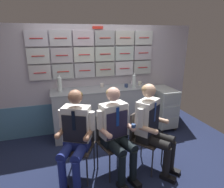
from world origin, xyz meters
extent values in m
cube|color=#1B2240|center=(0.00, 0.00, -0.02)|extent=(4.80, 4.80, 0.04)
cube|color=#B9B2C1|center=(0.00, 1.38, 1.07)|extent=(4.20, 0.06, 2.15)
cube|color=teal|center=(0.00, 1.34, 0.33)|extent=(4.12, 0.01, 0.65)
cube|color=silver|center=(-1.08, 1.32, 1.29)|extent=(0.39, 0.06, 0.28)
cylinder|color=red|center=(-1.08, 1.28, 1.29)|extent=(0.22, 0.01, 0.01)
cube|color=#B0B8BC|center=(-0.67, 1.32, 1.29)|extent=(0.39, 0.06, 0.28)
cylinder|color=red|center=(-0.67, 1.28, 1.29)|extent=(0.22, 0.01, 0.01)
cube|color=#B0B2BE|center=(-0.26, 1.32, 1.29)|extent=(0.39, 0.06, 0.28)
cylinder|color=red|center=(-0.26, 1.28, 1.29)|extent=(0.22, 0.01, 0.01)
cube|color=#AFB6B0|center=(0.16, 1.32, 1.29)|extent=(0.39, 0.06, 0.28)
cylinder|color=red|center=(0.16, 1.28, 1.29)|extent=(0.22, 0.01, 0.01)
cube|color=silver|center=(0.57, 1.32, 1.29)|extent=(0.39, 0.06, 0.28)
cylinder|color=red|center=(0.57, 1.28, 1.29)|extent=(0.22, 0.01, 0.01)
cube|color=#B8C1C1|center=(0.99, 1.32, 1.29)|extent=(0.39, 0.06, 0.28)
cylinder|color=red|center=(0.99, 1.28, 1.29)|extent=(0.22, 0.01, 0.01)
cube|color=silver|center=(-1.08, 1.32, 1.60)|extent=(0.39, 0.06, 0.28)
cylinder|color=red|center=(-1.08, 1.28, 1.60)|extent=(0.22, 0.01, 0.01)
cube|color=#BCB7C1|center=(-0.67, 1.32, 1.60)|extent=(0.39, 0.06, 0.28)
cylinder|color=red|center=(-0.67, 1.28, 1.60)|extent=(0.22, 0.01, 0.01)
cube|color=silver|center=(-0.26, 1.32, 1.60)|extent=(0.39, 0.06, 0.28)
cylinder|color=red|center=(-0.26, 1.28, 1.60)|extent=(0.22, 0.01, 0.01)
cube|color=silver|center=(0.16, 1.32, 1.60)|extent=(0.39, 0.06, 0.28)
cylinder|color=red|center=(0.16, 1.28, 1.60)|extent=(0.22, 0.01, 0.01)
cube|color=silver|center=(0.57, 1.32, 1.60)|extent=(0.39, 0.06, 0.28)
cylinder|color=red|center=(0.57, 1.28, 1.60)|extent=(0.22, 0.01, 0.01)
cube|color=silver|center=(0.99, 1.32, 1.60)|extent=(0.39, 0.06, 0.28)
cylinder|color=red|center=(0.99, 1.28, 1.60)|extent=(0.22, 0.01, 0.01)
cube|color=silver|center=(-1.08, 1.32, 1.90)|extent=(0.39, 0.06, 0.28)
cylinder|color=red|center=(-1.08, 1.28, 1.90)|extent=(0.22, 0.01, 0.01)
cube|color=silver|center=(-0.67, 1.32, 1.90)|extent=(0.39, 0.06, 0.28)
cylinder|color=red|center=(-0.67, 1.28, 1.90)|extent=(0.22, 0.01, 0.01)
cube|color=silver|center=(-0.26, 1.32, 1.90)|extent=(0.39, 0.06, 0.28)
cylinder|color=red|center=(-0.26, 1.28, 1.90)|extent=(0.22, 0.01, 0.01)
cube|color=#A8ACAF|center=(0.16, 1.32, 1.90)|extent=(0.39, 0.06, 0.28)
cylinder|color=red|center=(0.16, 1.28, 1.90)|extent=(0.22, 0.01, 0.01)
cube|color=silver|center=(0.57, 1.32, 1.90)|extent=(0.39, 0.06, 0.28)
cylinder|color=red|center=(0.57, 1.28, 1.90)|extent=(0.22, 0.01, 0.01)
cube|color=silver|center=(0.99, 1.32, 1.90)|extent=(0.39, 0.06, 0.28)
cylinder|color=red|center=(0.99, 1.28, 1.90)|extent=(0.22, 0.01, 0.01)
cube|color=red|center=(0.03, 1.33, 2.09)|extent=(0.20, 0.02, 0.05)
cube|color=#979DA6|center=(0.04, 1.09, 0.46)|extent=(1.93, 0.52, 0.92)
cube|color=gray|center=(0.04, 1.09, 0.94)|extent=(1.97, 0.53, 0.03)
sphere|color=black|center=(1.22, 0.72, 0.04)|extent=(0.07, 0.07, 0.07)
sphere|color=black|center=(1.53, 0.72, 0.04)|extent=(0.07, 0.07, 0.07)
sphere|color=black|center=(1.22, 1.27, 0.04)|extent=(0.07, 0.07, 0.07)
sphere|color=black|center=(1.53, 1.27, 0.04)|extent=(0.07, 0.07, 0.07)
cube|color=#B8C3C1|center=(1.37, 1.00, 0.47)|extent=(0.40, 0.64, 0.79)
cube|color=#A4AEAD|center=(1.37, 0.67, 0.20)|extent=(0.35, 0.01, 0.21)
cube|color=#A4AEAD|center=(1.37, 0.67, 0.47)|extent=(0.35, 0.01, 0.21)
cube|color=#A4AEAD|center=(1.37, 0.67, 0.73)|extent=(0.35, 0.01, 0.21)
cylinder|color=#28282D|center=(1.37, 0.70, 0.84)|extent=(0.32, 0.02, 0.02)
cylinder|color=#2D2D33|center=(-0.87, -0.14, 0.22)|extent=(0.02, 0.02, 0.44)
cylinder|color=#2D2D33|center=(-0.54, -0.31, 0.22)|extent=(0.02, 0.02, 0.44)
cylinder|color=#2D2D33|center=(-0.70, 0.18, 0.22)|extent=(0.02, 0.02, 0.44)
cylinder|color=#2D2D33|center=(-0.38, 0.01, 0.22)|extent=(0.02, 0.02, 0.44)
cube|color=#38312D|center=(-0.62, -0.07, 0.46)|extent=(0.54, 0.54, 0.02)
cube|color=#38312D|center=(-0.54, 0.10, 0.67)|extent=(0.34, 0.19, 0.40)
cylinder|color=#2D2D33|center=(-0.70, 0.18, 0.67)|extent=(0.02, 0.02, 0.40)
cylinder|color=#2D2D33|center=(-0.38, 0.01, 0.67)|extent=(0.02, 0.02, 0.40)
cylinder|color=navy|center=(-0.86, -0.33, 0.28)|extent=(0.10, 0.10, 0.44)
cylinder|color=navy|center=(-0.69, -0.41, 0.28)|extent=(0.10, 0.10, 0.44)
cylinder|color=navy|center=(-0.78, -0.17, 0.52)|extent=(0.29, 0.39, 0.13)
cylinder|color=navy|center=(-0.62, -0.26, 0.52)|extent=(0.29, 0.39, 0.13)
cube|color=navy|center=(-0.62, -0.07, 0.53)|extent=(0.39, 0.33, 0.12)
cube|color=white|center=(-0.61, -0.05, 0.83)|extent=(0.41, 0.34, 0.48)
cube|color=black|center=(-0.66, -0.14, 0.79)|extent=(0.30, 0.16, 0.38)
cube|color=black|center=(-0.66, -0.15, 0.91)|extent=(0.04, 0.03, 0.27)
cylinder|color=white|center=(-0.80, 0.05, 0.88)|extent=(0.08, 0.08, 0.26)
cylinder|color=#A7755A|center=(-0.83, -0.06, 0.73)|extent=(0.17, 0.24, 0.07)
sphere|color=#A7755A|center=(-0.88, -0.15, 0.73)|extent=(0.08, 0.08, 0.08)
cylinder|color=white|center=(-0.43, -0.14, 0.88)|extent=(0.08, 0.08, 0.26)
cylinder|color=#A7755A|center=(-0.49, -0.23, 0.73)|extent=(0.17, 0.24, 0.07)
sphere|color=#A7755A|center=(-0.54, -0.32, 0.73)|extent=(0.08, 0.08, 0.08)
sphere|color=#A7755A|center=(-0.61, -0.05, 1.20)|extent=(0.19, 0.19, 0.19)
ellipsoid|color=brown|center=(-0.61, -0.04, 1.21)|extent=(0.24, 0.24, 0.13)
cylinder|color=#2D2D33|center=(-0.24, -0.33, 0.22)|extent=(0.02, 0.02, 0.44)
cylinder|color=#2D2D33|center=(0.11, -0.24, 0.22)|extent=(0.02, 0.02, 0.44)
cylinder|color=#2D2D33|center=(-0.33, 0.02, 0.22)|extent=(0.02, 0.02, 0.44)
cylinder|color=#2D2D33|center=(0.02, 0.11, 0.22)|extent=(0.02, 0.02, 0.44)
cube|color=#38312D|center=(-0.11, -0.11, 0.46)|extent=(0.49, 0.49, 0.02)
cube|color=#38312D|center=(-0.16, 0.07, 0.67)|extent=(0.36, 0.12, 0.40)
cylinder|color=#2D2D33|center=(-0.33, 0.02, 0.67)|extent=(0.02, 0.02, 0.40)
cylinder|color=#2D2D33|center=(0.02, 0.11, 0.67)|extent=(0.02, 0.02, 0.40)
cube|color=black|center=(-0.11, -0.51, 0.03)|extent=(0.14, 0.24, 0.06)
cube|color=black|center=(0.08, -0.46, 0.03)|extent=(0.14, 0.24, 0.06)
cylinder|color=black|center=(-0.12, -0.47, 0.28)|extent=(0.10, 0.10, 0.44)
cylinder|color=black|center=(0.07, -0.42, 0.28)|extent=(0.10, 0.10, 0.44)
cylinder|color=black|center=(-0.16, -0.30, 0.52)|extent=(0.22, 0.40, 0.13)
cylinder|color=black|center=(0.02, -0.25, 0.52)|extent=(0.22, 0.40, 0.13)
cube|color=black|center=(-0.11, -0.11, 0.53)|extent=(0.38, 0.28, 0.12)
cube|color=white|center=(-0.11, -0.09, 0.83)|extent=(0.40, 0.28, 0.48)
cube|color=#22203C|center=(-0.09, -0.19, 0.79)|extent=(0.32, 0.09, 0.38)
cube|color=#123695|center=(-0.09, -0.20, 0.91)|extent=(0.04, 0.02, 0.27)
cylinder|color=white|center=(-0.32, -0.15, 0.88)|extent=(0.08, 0.08, 0.26)
cylinder|color=#E1AA98|center=(-0.27, -0.24, 0.73)|extent=(0.13, 0.25, 0.07)
sphere|color=#E1AA98|center=(-0.25, -0.35, 0.73)|extent=(0.08, 0.08, 0.08)
cylinder|color=white|center=(0.09, -0.04, 0.88)|extent=(0.08, 0.08, 0.26)
cylinder|color=#E1AA98|center=(0.10, -0.15, 0.73)|extent=(0.13, 0.25, 0.07)
sphere|color=#E1AA98|center=(0.12, -0.26, 0.73)|extent=(0.08, 0.08, 0.08)
cylinder|color=navy|center=(0.12, -0.26, 0.77)|extent=(0.06, 0.06, 0.06)
sphere|color=#E1AA98|center=(-0.11, -0.09, 1.20)|extent=(0.19, 0.19, 0.19)
ellipsoid|color=tan|center=(-0.12, -0.08, 1.22)|extent=(0.22, 0.21, 0.13)
cylinder|color=#2D2D33|center=(0.36, -0.40, 0.22)|extent=(0.02, 0.02, 0.44)
cylinder|color=#2D2D33|center=(0.65, -0.19, 0.22)|extent=(0.02, 0.02, 0.44)
cylinder|color=#2D2D33|center=(0.15, -0.11, 0.22)|extent=(0.02, 0.02, 0.44)
cylinder|color=#2D2D33|center=(0.44, 0.10, 0.22)|extent=(0.02, 0.02, 0.44)
cube|color=#38312D|center=(0.40, -0.15, 0.46)|extent=(0.56, 0.56, 0.02)
cube|color=#38312D|center=(0.29, 0.00, 0.67)|extent=(0.31, 0.24, 0.40)
cylinder|color=#2D2D33|center=(0.15, -0.11, 0.67)|extent=(0.02, 0.02, 0.40)
cylinder|color=#2D2D33|center=(0.44, 0.10, 0.67)|extent=(0.02, 0.02, 0.40)
cube|color=black|center=(0.56, -0.52, 0.03)|extent=(0.20, 0.23, 0.06)
cube|color=black|center=(0.71, -0.41, 0.03)|extent=(0.20, 0.23, 0.06)
cylinder|color=black|center=(0.53, -0.49, 0.28)|extent=(0.10, 0.10, 0.44)
cylinder|color=black|center=(0.69, -0.38, 0.28)|extent=(0.10, 0.10, 0.44)
cylinder|color=black|center=(0.43, -0.35, 0.52)|extent=(0.34, 0.39, 0.13)
cylinder|color=black|center=(0.58, -0.23, 0.52)|extent=(0.34, 0.39, 0.13)
cube|color=black|center=(0.40, -0.15, 0.53)|extent=(0.40, 0.37, 0.12)
cube|color=white|center=(0.39, -0.13, 0.83)|extent=(0.42, 0.39, 0.49)
cube|color=black|center=(0.45, -0.22, 0.79)|extent=(0.28, 0.21, 0.39)
cube|color=navy|center=(0.46, -0.23, 0.92)|extent=(0.04, 0.03, 0.28)
cylinder|color=white|center=(0.22, -0.26, 0.89)|extent=(0.08, 0.08, 0.27)
cylinder|color=#E1B393|center=(0.30, -0.34, 0.73)|extent=(0.20, 0.24, 0.07)
sphere|color=#E1B393|center=(0.37, -0.43, 0.73)|extent=(0.08, 0.08, 0.08)
cylinder|color=white|center=(0.56, -0.01, 0.89)|extent=(0.08, 0.08, 0.27)
cylinder|color=#E1B393|center=(0.61, -0.11, 0.73)|extent=(0.20, 0.24, 0.07)
sphere|color=#E1B393|center=(0.68, -0.20, 0.73)|extent=(0.08, 0.08, 0.08)
sphere|color=#E1B393|center=(0.39, -0.13, 1.22)|extent=(0.20, 0.20, 0.20)
ellipsoid|color=tan|center=(0.38, -0.12, 1.24)|extent=(0.26, 0.26, 0.14)
cylinder|color=silver|center=(-0.75, 1.13, 1.09)|extent=(0.08, 0.08, 0.27)
cone|color=silver|center=(-0.75, 1.13, 1.23)|extent=(0.08, 0.08, 0.02)
cylinder|color=silver|center=(-0.75, 1.13, 1.25)|extent=(0.03, 0.03, 0.02)
cylinder|color=silver|center=(0.66, 0.98, 1.08)|extent=(0.07, 0.07, 0.25)
cone|color=silver|center=(0.66, 0.98, 1.21)|extent=(0.07, 0.07, 0.02)
cylinder|color=silver|center=(0.66, 0.98, 1.24)|extent=(0.03, 0.03, 0.02)
cylinder|color=white|center=(0.74, 1.24, 0.99)|extent=(0.06, 0.06, 0.07)
cylinder|color=#382114|center=(0.74, 1.24, 1.02)|extent=(0.05, 0.05, 0.01)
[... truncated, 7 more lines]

